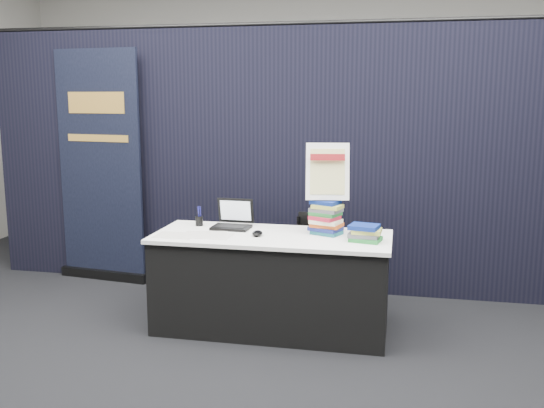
{
  "coord_description": "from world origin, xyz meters",
  "views": [
    {
      "loc": [
        0.93,
        -3.84,
        1.79
      ],
      "look_at": [
        0.0,
        0.55,
        0.99
      ],
      "focal_mm": 40.0,
      "sensor_mm": 36.0,
      "label": 1
    }
  ],
  "objects_px": {
    "book_stack_short": "(365,233)",
    "stacking_chair": "(316,260)",
    "laptop": "(232,221)",
    "book_stack_tall": "(326,217)",
    "display_table": "(272,282)",
    "pullup_banner": "(101,180)",
    "info_sign": "(328,172)"
  },
  "relations": [
    {
      "from": "laptop",
      "to": "book_stack_tall",
      "type": "height_order",
      "value": "book_stack_tall"
    },
    {
      "from": "book_stack_short",
      "to": "stacking_chair",
      "type": "relative_size",
      "value": 0.29
    },
    {
      "from": "info_sign",
      "to": "book_stack_short",
      "type": "bearing_deg",
      "value": -41.65
    },
    {
      "from": "book_stack_tall",
      "to": "pullup_banner",
      "type": "relative_size",
      "value": 0.12
    },
    {
      "from": "display_table",
      "to": "info_sign",
      "type": "xyz_separation_m",
      "value": [
        0.4,
        0.13,
        0.85
      ]
    },
    {
      "from": "laptop",
      "to": "info_sign",
      "type": "relative_size",
      "value": 0.68
    },
    {
      "from": "pullup_banner",
      "to": "stacking_chair",
      "type": "xyz_separation_m",
      "value": [
        2.18,
        -0.53,
        -0.53
      ]
    },
    {
      "from": "display_table",
      "to": "pullup_banner",
      "type": "xyz_separation_m",
      "value": [
        -1.9,
        0.95,
        0.61
      ]
    },
    {
      "from": "display_table",
      "to": "book_stack_tall",
      "type": "relative_size",
      "value": 6.9
    },
    {
      "from": "laptop",
      "to": "book_stack_tall",
      "type": "bearing_deg",
      "value": -3.44
    },
    {
      "from": "display_table",
      "to": "info_sign",
      "type": "relative_size",
      "value": 4.04
    },
    {
      "from": "book_stack_short",
      "to": "pullup_banner",
      "type": "height_order",
      "value": "pullup_banner"
    },
    {
      "from": "book_stack_short",
      "to": "pullup_banner",
      "type": "xyz_separation_m",
      "value": [
        -2.61,
        1.01,
        0.18
      ]
    },
    {
      "from": "pullup_banner",
      "to": "stacking_chair",
      "type": "height_order",
      "value": "pullup_banner"
    },
    {
      "from": "info_sign",
      "to": "pullup_banner",
      "type": "relative_size",
      "value": 0.2
    },
    {
      "from": "book_stack_tall",
      "to": "info_sign",
      "type": "xyz_separation_m",
      "value": [
        0.0,
        0.03,
        0.34
      ]
    },
    {
      "from": "display_table",
      "to": "info_sign",
      "type": "bearing_deg",
      "value": 18.49
    },
    {
      "from": "book_stack_tall",
      "to": "laptop",
      "type": "bearing_deg",
      "value": 174.41
    },
    {
      "from": "laptop",
      "to": "pullup_banner",
      "type": "bearing_deg",
      "value": 155.59
    },
    {
      "from": "display_table",
      "to": "pullup_banner",
      "type": "height_order",
      "value": "pullup_banner"
    },
    {
      "from": "book_stack_short",
      "to": "stacking_chair",
      "type": "bearing_deg",
      "value": 130.87
    },
    {
      "from": "laptop",
      "to": "stacking_chair",
      "type": "xyz_separation_m",
      "value": [
        0.65,
        0.24,
        -0.35
      ]
    },
    {
      "from": "book_stack_tall",
      "to": "book_stack_short",
      "type": "bearing_deg",
      "value": -29.09
    },
    {
      "from": "book_stack_short",
      "to": "stacking_chair",
      "type": "height_order",
      "value": "book_stack_short"
    },
    {
      "from": "laptop",
      "to": "book_stack_short",
      "type": "distance_m",
      "value": 1.1
    },
    {
      "from": "laptop",
      "to": "info_sign",
      "type": "height_order",
      "value": "info_sign"
    },
    {
      "from": "laptop",
      "to": "book_stack_tall",
      "type": "distance_m",
      "value": 0.77
    },
    {
      "from": "book_stack_short",
      "to": "info_sign",
      "type": "relative_size",
      "value": 0.53
    },
    {
      "from": "info_sign",
      "to": "stacking_chair",
      "type": "distance_m",
      "value": 0.83
    },
    {
      "from": "book_stack_tall",
      "to": "stacking_chair",
      "type": "distance_m",
      "value": 0.54
    },
    {
      "from": "info_sign",
      "to": "stacking_chair",
      "type": "relative_size",
      "value": 0.54
    },
    {
      "from": "display_table",
      "to": "laptop",
      "type": "bearing_deg",
      "value": 153.53
    }
  ]
}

